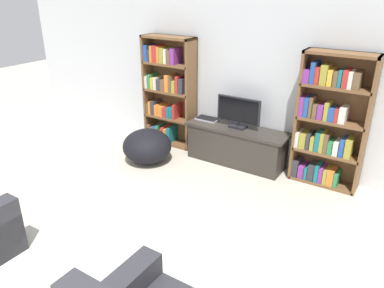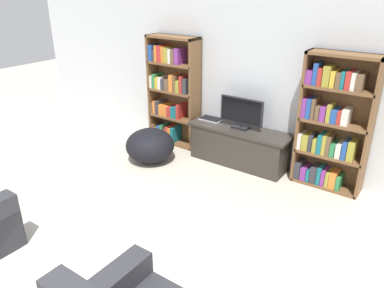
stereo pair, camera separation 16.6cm
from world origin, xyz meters
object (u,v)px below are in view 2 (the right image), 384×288
at_px(bookshelf_right, 332,125).
at_px(television, 241,113).
at_px(laptop, 211,119).
at_px(tv_stand, 239,146).
at_px(bookshelf_left, 173,91).
at_px(beanbag_ottoman, 150,145).

bearing_deg(bookshelf_right, television, -175.59).
height_order(bookshelf_right, laptop, bookshelf_right).
height_order(bookshelf_right, tv_stand, bookshelf_right).
bearing_deg(television, bookshelf_left, 175.81).
distance_m(television, laptop, 0.58).
relative_size(laptop, beanbag_ottoman, 0.47).
relative_size(tv_stand, television, 2.31).
bearing_deg(tv_stand, bookshelf_left, 175.01).
distance_m(bookshelf_left, laptop, 0.82).
distance_m(bookshelf_right, tv_stand, 1.34).
bearing_deg(television, laptop, 174.80).
height_order(bookshelf_left, beanbag_ottoman, bookshelf_left).
height_order(tv_stand, beanbag_ottoman, tv_stand).
relative_size(bookshelf_right, beanbag_ottoman, 2.41).
relative_size(bookshelf_right, television, 2.65).
distance_m(bookshelf_right, laptop, 1.76).
xyz_separation_m(bookshelf_left, tv_stand, (1.29, -0.11, -0.58)).
distance_m(tv_stand, laptop, 0.61).
relative_size(bookshelf_left, laptop, 5.09).
xyz_separation_m(bookshelf_right, beanbag_ottoman, (-2.33, -0.79, -0.59)).
bearing_deg(bookshelf_left, beanbag_ottoman, -77.59).
bearing_deg(beanbag_ottoman, tv_stand, 31.11).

